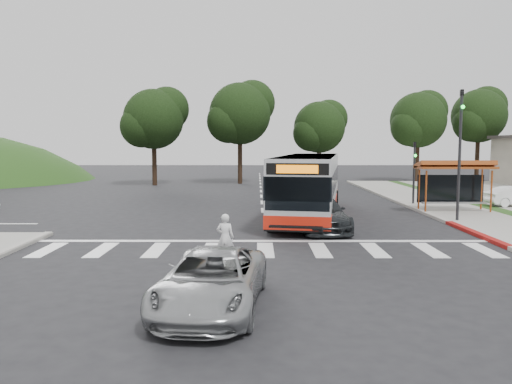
{
  "coord_description": "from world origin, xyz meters",
  "views": [
    {
      "loc": [
        -0.29,
        -22.95,
        3.86
      ],
      "look_at": [
        -0.36,
        0.59,
        1.6
      ],
      "focal_mm": 35.0,
      "sensor_mm": 36.0,
      "label": 1
    }
  ],
  "objects_px": {
    "pedestrian": "(225,237)",
    "dark_sedan": "(319,213)",
    "transit_bus": "(309,187)",
    "silver_suv_south": "(212,280)"
  },
  "relations": [
    {
      "from": "transit_bus",
      "to": "pedestrian",
      "type": "distance_m",
      "value": 10.76
    },
    {
      "from": "pedestrian",
      "to": "dark_sedan",
      "type": "height_order",
      "value": "pedestrian"
    },
    {
      "from": "transit_bus",
      "to": "silver_suv_south",
      "type": "bearing_deg",
      "value": -94.1
    },
    {
      "from": "transit_bus",
      "to": "dark_sedan",
      "type": "xyz_separation_m",
      "value": [
        0.06,
        -3.94,
        -0.88
      ]
    },
    {
      "from": "pedestrian",
      "to": "silver_suv_south",
      "type": "bearing_deg",
      "value": 99.33
    },
    {
      "from": "transit_bus",
      "to": "silver_suv_south",
      "type": "distance_m",
      "value": 15.35
    },
    {
      "from": "pedestrian",
      "to": "transit_bus",
      "type": "bearing_deg",
      "value": -101.25
    },
    {
      "from": "silver_suv_south",
      "to": "transit_bus",
      "type": "bearing_deg",
      "value": 81.06
    },
    {
      "from": "pedestrian",
      "to": "dark_sedan",
      "type": "bearing_deg",
      "value": -112.86
    },
    {
      "from": "dark_sedan",
      "to": "silver_suv_south",
      "type": "bearing_deg",
      "value": -114.71
    }
  ]
}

